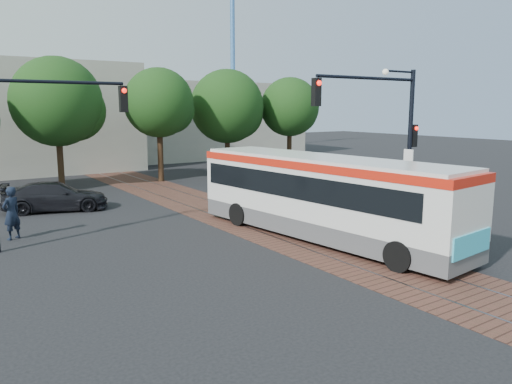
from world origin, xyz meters
TOP-DOWN VIEW (x-y plane):
  - ground at (0.00, 0.00)m, footprint 120.00×120.00m
  - trackbed at (0.00, 4.00)m, footprint 3.60×40.00m
  - tree_row at (1.21, 16.42)m, footprint 26.40×5.60m
  - warehouses at (-0.53, 28.75)m, footprint 40.00×13.00m
  - crane at (18.00, 34.00)m, footprint 8.00×0.50m
  - city_bus at (0.62, -0.61)m, footprint 3.58×11.43m
  - traffic_island at (4.82, -0.90)m, footprint 2.20×5.20m
  - signal_pole_main at (3.86, -0.81)m, footprint 5.49×0.46m
  - signal_pole_left at (-8.37, 4.00)m, footprint 4.99×0.34m
  - officer at (-8.80, 5.56)m, footprint 0.85×0.77m
  - parked_car at (-6.34, 10.02)m, footprint 4.99×3.12m

SIDE VIEW (x-z plane):
  - ground at x=0.00m, z-range 0.00..0.00m
  - trackbed at x=0.00m, z-range 0.00..0.02m
  - traffic_island at x=4.82m, z-range -0.24..0.89m
  - parked_car at x=-6.34m, z-range 0.00..1.35m
  - officer at x=-8.80m, z-range 0.00..1.94m
  - city_bus at x=0.62m, z-range 0.17..3.18m
  - warehouses at x=-0.53m, z-range -0.19..7.81m
  - signal_pole_left at x=-8.37m, z-range 0.86..6.86m
  - signal_pole_main at x=3.86m, z-range 1.16..7.16m
  - tree_row at x=1.21m, z-range 1.01..8.69m
  - crane at x=18.00m, z-range 1.88..19.88m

